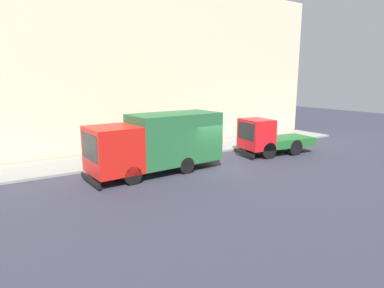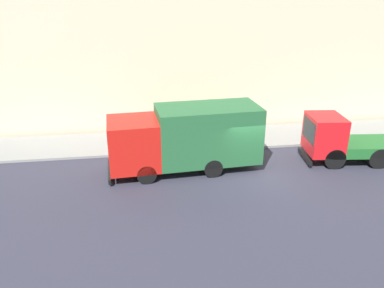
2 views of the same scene
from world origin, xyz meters
name	(u,v)px [view 2 (image 2 of 2)]	position (x,y,z in m)	size (l,w,h in m)	color
ground	(252,173)	(0.00, 0.00, 0.00)	(80.00, 80.00, 0.00)	#313140
sidewalk	(229,138)	(4.83, 0.00, 0.07)	(3.66, 30.00, 0.14)	gray
building_facade	(224,33)	(7.16, 0.00, 6.01)	(0.50, 30.00, 12.02)	beige
large_utility_truck	(187,137)	(0.97, 3.12, 1.74)	(3.02, 7.59, 3.20)	red
small_flatbed_truck	(342,140)	(0.78, -5.04, 1.17)	(2.69, 5.49, 2.49)	red
pedestrian_walking	(160,121)	(5.81, 4.11, 1.03)	(0.36, 0.36, 1.68)	#403452
traffic_cone_orange	(126,145)	(3.66, 6.19, 0.41)	(0.39, 0.39, 0.55)	orange
street_sign_post	(177,123)	(3.29, 3.34, 1.71)	(0.44, 0.08, 2.67)	#4C5156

